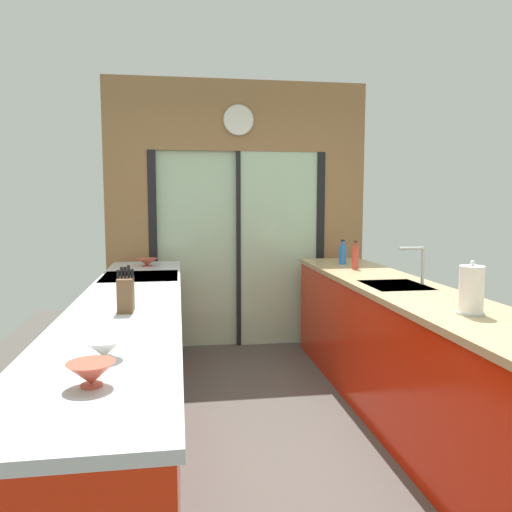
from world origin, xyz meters
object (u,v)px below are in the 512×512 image
Objects in this scene: oven_range at (142,334)px; mixing_bowl_near at (91,374)px; soap_bottle_far at (343,254)px; mixing_bowl_far at (147,262)px; mixing_bowl_mid at (104,348)px; soap_bottle_near at (355,257)px; paper_towel_roll at (471,290)px; knife_block at (126,294)px.

mixing_bowl_near is at bearing -89.56° from oven_range.
oven_range is 1.94m from soap_bottle_far.
soap_bottle_far is (1.78, -0.12, 0.06)m from mixing_bowl_far.
soap_bottle_near is (1.78, 2.23, 0.06)m from mixing_bowl_mid.
paper_towel_roll is at bearing -90.00° from soap_bottle_far.
mixing_bowl_far is (0.00, 2.98, -0.00)m from mixing_bowl_near.
mixing_bowl_near reaches higher than mixing_bowl_far.
soap_bottle_near is 1.08× the size of soap_bottle_far.
paper_towel_roll is at bearing -42.07° from oven_range.
mixing_bowl_near is 0.83× the size of mixing_bowl_far.
mixing_bowl_near is 1.11m from knife_block.
oven_range is at bearing -91.81° from mixing_bowl_far.
paper_towel_roll is (-0.00, -2.09, 0.03)m from soap_bottle_far.
mixing_bowl_mid is at bearing -90.00° from mixing_bowl_far.
knife_block is 1.81m from paper_towel_roll.
paper_towel_roll is at bearing -51.10° from mixing_bowl_far.
soap_bottle_near reaches higher than mixing_bowl_far.
mixing_bowl_far is 1.87m from knife_block.
knife_block reaches higher than soap_bottle_far.
soap_bottle_near is 1.75m from paper_towel_roll.
mixing_bowl_mid is 0.67× the size of soap_bottle_far.
soap_bottle_far is at bearing 44.54° from knife_block.
knife_block is at bearing 169.33° from paper_towel_roll.
knife_block is 2.27m from soap_bottle_near.
oven_range is 3.76× the size of soap_bottle_near.
soap_bottle_far is 0.80× the size of paper_towel_roll.
soap_bottle_near is (1.78, 1.41, 0.01)m from knife_block.
soap_bottle_near is at bearing 51.38° from mixing_bowl_mid.
knife_block reaches higher than mixing_bowl_far.
mixing_bowl_far is 0.67× the size of paper_towel_roll.
mixing_bowl_far is 1.84m from soap_bottle_near.
soap_bottle_near is at bearing 90.00° from paper_towel_roll.
oven_range is at bearing 90.50° from mixing_bowl_mid.
oven_range is 4.05× the size of soap_bottle_far.
soap_bottle_near reaches higher than oven_range.
soap_bottle_far is (0.00, 0.34, -0.01)m from soap_bottle_near.
mixing_bowl_mid is at bearing -124.72° from soap_bottle_far.
soap_bottle_near is 0.34m from soap_bottle_far.
soap_bottle_far is at bearing 90.00° from paper_towel_roll.
knife_block is (0.00, 1.10, 0.05)m from mixing_bowl_near.
soap_bottle_far reaches higher than mixing_bowl_far.
mixing_bowl_near is 0.29m from mixing_bowl_mid.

